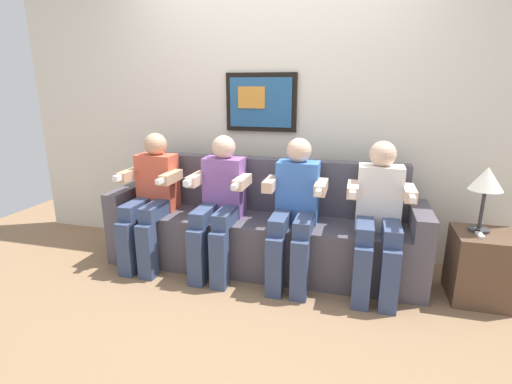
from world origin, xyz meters
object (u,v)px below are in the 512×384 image
object	(u,v)px
person_left_center	(220,200)
person_right_center	(295,206)
side_table_right	(481,267)
spare_remote_on_table	(479,234)
table_lamp	(487,182)
person_leftmost	(151,195)
person_rightmost	(379,213)
couch	(262,231)

from	to	relation	value
person_left_center	person_right_center	world-z (taller)	same
side_table_right	spare_remote_on_table	bearing A→B (deg)	-136.27
table_lamp	person_leftmost	bearing A→B (deg)	-177.63
table_lamp	person_rightmost	bearing A→B (deg)	-171.41
person_leftmost	side_table_right	world-z (taller)	person_leftmost
person_leftmost	person_rightmost	size ratio (longest dim) A/B	1.00
couch	person_leftmost	world-z (taller)	person_leftmost
couch	person_right_center	xyz separation A→B (m)	(0.30, -0.17, 0.29)
side_table_right	table_lamp	size ratio (longest dim) A/B	1.09
couch	spare_remote_on_table	bearing A→B (deg)	-6.01
person_rightmost	side_table_right	distance (m)	0.81
person_rightmost	side_table_right	size ratio (longest dim) A/B	2.22
couch	person_rightmost	xyz separation A→B (m)	(0.91, -0.17, 0.29)
person_leftmost	person_rightmost	xyz separation A→B (m)	(1.82, 0.00, 0.00)
table_lamp	person_right_center	bearing A→B (deg)	-175.44
couch	spare_remote_on_table	size ratio (longest dim) A/B	19.83
person_right_center	side_table_right	distance (m)	1.38
person_right_center	person_rightmost	distance (m)	0.61
table_lamp	person_left_center	bearing A→B (deg)	-176.88
spare_remote_on_table	person_rightmost	bearing A→B (deg)	-179.74
person_left_center	person_rightmost	world-z (taller)	same
couch	table_lamp	bearing A→B (deg)	-2.35
person_left_center	side_table_right	world-z (taller)	person_left_center
person_rightmost	spare_remote_on_table	size ratio (longest dim) A/B	8.54
person_leftmost	spare_remote_on_table	xyz separation A→B (m)	(2.49, 0.00, -0.10)
person_rightmost	spare_remote_on_table	bearing A→B (deg)	0.26
person_right_center	table_lamp	distance (m)	1.32
couch	person_leftmost	bearing A→B (deg)	-169.49
couch	person_rightmost	bearing A→B (deg)	-10.51
person_leftmost	person_left_center	size ratio (longest dim) A/B	1.00
person_leftmost	spare_remote_on_table	distance (m)	2.49
person_right_center	side_table_right	xyz separation A→B (m)	(1.33, 0.06, -0.36)
person_leftmost	person_rightmost	world-z (taller)	same
side_table_right	table_lamp	xyz separation A→B (m)	(-0.04, 0.04, 0.61)
person_left_center	spare_remote_on_table	bearing A→B (deg)	0.09
person_leftmost	couch	bearing A→B (deg)	10.51
couch	person_right_center	size ratio (longest dim) A/B	2.32
couch	table_lamp	world-z (taller)	table_lamp
person_leftmost	person_right_center	distance (m)	1.22
person_rightmost	spare_remote_on_table	distance (m)	0.67
person_leftmost	person_right_center	bearing A→B (deg)	0.02
side_table_right	table_lamp	bearing A→B (deg)	133.88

